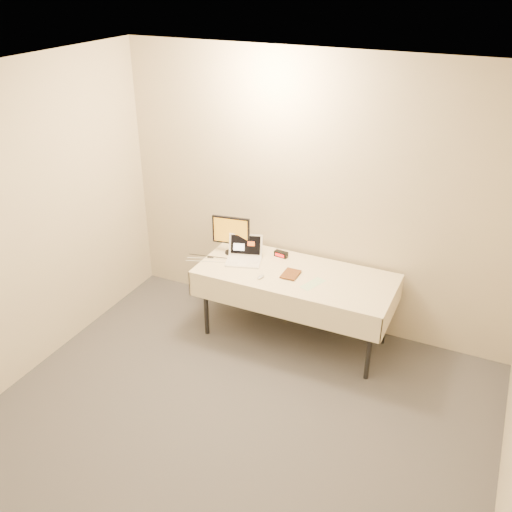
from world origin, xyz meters
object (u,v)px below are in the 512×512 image
at_px(table, 296,279).
at_px(book, 283,264).
at_px(laptop, 244,255).
at_px(monitor, 231,232).

distance_m(table, book, 0.20).
distance_m(laptop, monitor, 0.26).
distance_m(table, laptop, 0.57).
relative_size(table, laptop, 4.60).
bearing_deg(table, book, -151.98).
distance_m(monitor, book, 0.67).
bearing_deg(table, monitor, 171.17).
xyz_separation_m(laptop, book, (0.45, -0.09, 0.05)).
height_order(monitor, book, monitor).
height_order(table, book, book).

